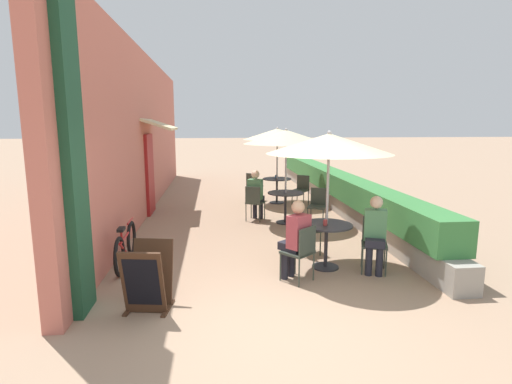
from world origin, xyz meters
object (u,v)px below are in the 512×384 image
(coffee_cup_near, at_px, (325,223))
(bicycle_leaning, at_px, (126,246))
(cafe_chair_near_left, at_px, (304,227))
(patio_umbrella_far, at_px, (277,134))
(patio_table_near, at_px, (326,235))
(cafe_chair_near_back, at_px, (374,240))
(cafe_chair_mid_left, at_px, (318,203))
(cafe_chair_far_right, at_px, (254,184))
(menu_board, at_px, (148,278))
(patio_table_mid, at_px, (285,200))
(seated_patron_near_back, at_px, (375,231))
(seated_patron_mid_right, at_px, (256,193))
(patio_umbrella_near, at_px, (329,144))
(cafe_chair_mid_right, at_px, (254,200))
(cafe_chair_far_left, at_px, (302,188))
(cafe_chair_near_right, at_px, (301,249))
(patio_table_far, at_px, (277,184))
(patio_umbrella_mid, at_px, (286,137))
(seated_patron_near_right, at_px, (296,237))
(coffee_cup_far, at_px, (276,177))

(coffee_cup_near, height_order, bicycle_leaning, coffee_cup_near)
(cafe_chair_near_left, bearing_deg, patio_umbrella_far, 166.91)
(patio_table_near, xyz_separation_m, cafe_chair_near_back, (0.75, -0.19, -0.05))
(cafe_chair_mid_left, distance_m, cafe_chair_far_right, 3.31)
(coffee_cup_near, relative_size, menu_board, 0.10)
(patio_table_mid, height_order, cafe_chair_mid_left, cafe_chair_mid_left)
(cafe_chair_near_left, bearing_deg, seated_patron_near_back, 31.47)
(seated_patron_mid_right, bearing_deg, patio_umbrella_near, -50.71)
(coffee_cup_near, bearing_deg, patio_umbrella_near, 57.83)
(cafe_chair_mid_left, height_order, cafe_chair_far_right, same)
(patio_table_mid, xyz_separation_m, cafe_chair_mid_right, (-0.72, 0.27, -0.05))
(seated_patron_near_back, height_order, coffee_cup_near, seated_patron_near_back)
(cafe_chair_far_left, distance_m, bicycle_leaning, 6.14)
(cafe_chair_near_right, distance_m, menu_board, 2.26)
(patio_table_far, bearing_deg, seated_patron_near_back, -83.37)
(patio_umbrella_mid, bearing_deg, bicycle_leaning, -141.11)
(patio_umbrella_near, bearing_deg, patio_table_mid, 92.56)
(cafe_chair_near_left, relative_size, cafe_chair_far_left, 1.00)
(patio_umbrella_far, height_order, menu_board, patio_umbrella_far)
(patio_table_mid, relative_size, seated_patron_mid_right, 0.68)
(cafe_chair_near_right, xyz_separation_m, seated_patron_mid_right, (-0.27, 3.98, 0.17))
(patio_table_near, distance_m, seated_patron_mid_right, 3.52)
(seated_patron_near_right, height_order, menu_board, seated_patron_near_right)
(cafe_chair_far_right, bearing_deg, patio_umbrella_near, -48.20)
(seated_patron_near_right, bearing_deg, patio_table_near, -2.64)
(patio_table_mid, bearing_deg, cafe_chair_far_left, 67.57)
(seated_patron_mid_right, height_order, menu_board, seated_patron_mid_right)
(cafe_chair_far_left, distance_m, coffee_cup_far, 0.88)
(cafe_chair_near_back, bearing_deg, cafe_chair_near_right, 35.69)
(menu_board, bearing_deg, coffee_cup_far, 77.37)
(cafe_chair_near_back, bearing_deg, patio_umbrella_far, -62.97)
(coffee_cup_far, bearing_deg, menu_board, -111.75)
(coffee_cup_near, height_order, coffee_cup_far, same)
(seated_patron_near_back, bearing_deg, cafe_chair_near_left, -28.53)
(cafe_chair_mid_right, bearing_deg, patio_table_far, 93.39)
(patio_umbrella_mid, xyz_separation_m, cafe_chair_mid_right, (-0.72, 0.27, -1.54))
(cafe_chair_near_back, bearing_deg, menu_board, 36.73)
(patio_umbrella_near, bearing_deg, cafe_chair_mid_left, 78.12)
(seated_patron_mid_right, bearing_deg, patio_table_far, 93.56)
(cafe_chair_near_left, distance_m, patio_umbrella_mid, 2.78)
(menu_board, bearing_deg, coffee_cup_near, 32.86)
(patio_umbrella_far, relative_size, menu_board, 2.62)
(seated_patron_near_right, distance_m, patio_table_far, 5.99)
(bicycle_leaning, bearing_deg, patio_umbrella_mid, 37.93)
(seated_patron_mid_right, distance_m, coffee_cup_far, 2.31)
(coffee_cup_far, bearing_deg, cafe_chair_near_left, -92.80)
(patio_table_near, height_order, coffee_cup_far, coffee_cup_far)
(patio_umbrella_mid, bearing_deg, patio_table_mid, -97.13)
(seated_patron_near_back, relative_size, patio_table_far, 1.46)
(patio_umbrella_near, xyz_separation_m, seated_patron_near_back, (0.71, -0.29, -1.37))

